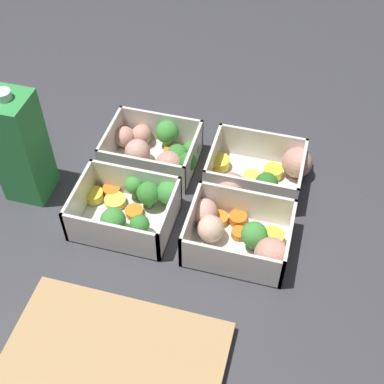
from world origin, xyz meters
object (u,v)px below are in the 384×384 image
Objects in this scene: container_near_left at (260,174)px; container_far_right at (131,208)px; juice_carton at (20,147)px; container_far_left at (239,235)px; container_near_right at (154,151)px.

container_near_left and container_far_right have the same top height.
container_near_left is 0.94× the size of juice_carton.
juice_carton is at bearing -5.10° from container_far_right.
container_near_left is at bearing -93.06° from container_far_left.
container_far_left is at bearing 177.46° from container_far_right.
container_far_left is (0.01, 0.13, -0.00)m from container_near_left.
juice_carton reaches higher than container_far_right.
container_far_right is (0.17, -0.01, 0.00)m from container_far_left.
container_near_right and container_far_left have the same top height.
juice_carton reaches higher than container_near_right.
container_far_right is at bearing 34.19° from container_near_left.
container_near_right is at bearing -37.86° from container_far_left.
container_near_left and container_far_left have the same top height.
container_far_left is at bearing 86.94° from container_near_left.
container_near_left and container_near_right have the same top height.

